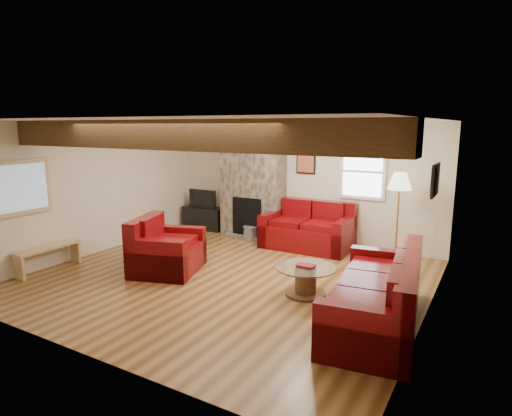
{
  "coord_description": "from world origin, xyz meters",
  "views": [
    {
      "loc": [
        3.68,
        -5.49,
        2.42
      ],
      "look_at": [
        0.29,
        0.4,
        1.11
      ],
      "focal_mm": 30.0,
      "sensor_mm": 36.0,
      "label": 1
    }
  ],
  "objects_px": {
    "sofa_three": "(376,289)",
    "coffee_table": "(306,281)",
    "loveseat": "(307,225)",
    "television": "(204,198)",
    "tv_cabinet": "(205,218)",
    "floor_lamp": "(400,186)",
    "armchair_red": "(167,245)"
  },
  "relations": [
    {
      "from": "armchair_red",
      "to": "tv_cabinet",
      "type": "relative_size",
      "value": 1.09
    },
    {
      "from": "tv_cabinet",
      "to": "sofa_three",
      "type": "bearing_deg",
      "value": -31.75
    },
    {
      "from": "television",
      "to": "floor_lamp",
      "type": "distance_m",
      "value": 4.57
    },
    {
      "from": "loveseat",
      "to": "coffee_table",
      "type": "distance_m",
      "value": 2.47
    },
    {
      "from": "tv_cabinet",
      "to": "floor_lamp",
      "type": "bearing_deg",
      "value": -4.6
    },
    {
      "from": "loveseat",
      "to": "tv_cabinet",
      "type": "bearing_deg",
      "value": 173.17
    },
    {
      "from": "sofa_three",
      "to": "television",
      "type": "relative_size",
      "value": 3.15
    },
    {
      "from": "coffee_table",
      "to": "tv_cabinet",
      "type": "relative_size",
      "value": 0.84
    },
    {
      "from": "sofa_three",
      "to": "floor_lamp",
      "type": "xyz_separation_m",
      "value": [
        -0.31,
        2.62,
        0.94
      ]
    },
    {
      "from": "television",
      "to": "floor_lamp",
      "type": "bearing_deg",
      "value": -4.6
    },
    {
      "from": "loveseat",
      "to": "television",
      "type": "bearing_deg",
      "value": 173.17
    },
    {
      "from": "loveseat",
      "to": "coffee_table",
      "type": "height_order",
      "value": "loveseat"
    },
    {
      "from": "loveseat",
      "to": "sofa_three",
      "type": "bearing_deg",
      "value": -53.16
    },
    {
      "from": "sofa_three",
      "to": "tv_cabinet",
      "type": "distance_m",
      "value": 5.68
    },
    {
      "from": "sofa_three",
      "to": "coffee_table",
      "type": "bearing_deg",
      "value": -118.32
    },
    {
      "from": "coffee_table",
      "to": "floor_lamp",
      "type": "distance_m",
      "value": 2.62
    },
    {
      "from": "sofa_three",
      "to": "tv_cabinet",
      "type": "bearing_deg",
      "value": -129.29
    },
    {
      "from": "sofa_three",
      "to": "armchair_red",
      "type": "xyz_separation_m",
      "value": [
        -3.54,
        0.22,
        0.01
      ]
    },
    {
      "from": "armchair_red",
      "to": "coffee_table",
      "type": "relative_size",
      "value": 1.3
    },
    {
      "from": "coffee_table",
      "to": "armchair_red",
      "type": "bearing_deg",
      "value": -175.21
    },
    {
      "from": "tv_cabinet",
      "to": "floor_lamp",
      "type": "xyz_separation_m",
      "value": [
        4.51,
        -0.36,
        1.13
      ]
    },
    {
      "from": "tv_cabinet",
      "to": "floor_lamp",
      "type": "height_order",
      "value": "floor_lamp"
    },
    {
      "from": "sofa_three",
      "to": "tv_cabinet",
      "type": "relative_size",
      "value": 2.24
    },
    {
      "from": "tv_cabinet",
      "to": "coffee_table",
      "type": "bearing_deg",
      "value": -34.62
    },
    {
      "from": "tv_cabinet",
      "to": "television",
      "type": "height_order",
      "value": "television"
    },
    {
      "from": "armchair_red",
      "to": "television",
      "type": "bearing_deg",
      "value": 6.69
    },
    {
      "from": "armchair_red",
      "to": "tv_cabinet",
      "type": "height_order",
      "value": "armchair_red"
    },
    {
      "from": "television",
      "to": "floor_lamp",
      "type": "height_order",
      "value": "floor_lamp"
    },
    {
      "from": "armchair_red",
      "to": "coffee_table",
      "type": "bearing_deg",
      "value": -103.45
    },
    {
      "from": "armchair_red",
      "to": "television",
      "type": "distance_m",
      "value": 3.07
    },
    {
      "from": "sofa_three",
      "to": "television",
      "type": "bearing_deg",
      "value": -129.29
    },
    {
      "from": "coffee_table",
      "to": "floor_lamp",
      "type": "relative_size",
      "value": 0.54
    }
  ]
}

